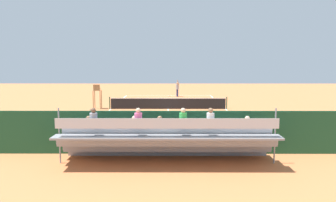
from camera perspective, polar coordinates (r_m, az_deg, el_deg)
name	(u,v)px	position (r m, az deg, el deg)	size (l,w,h in m)	color
ground_plane	(168,109)	(29.74, 0.03, -1.33)	(60.00, 60.00, 0.00)	#D17542
court_line_markings	(168,109)	(29.78, 0.03, -1.32)	(10.10, 22.20, 0.01)	white
tennis_net	(168,103)	(29.67, 0.03, -0.38)	(10.30, 0.10, 1.07)	black
backdrop_wall	(167,132)	(15.78, -0.13, -5.25)	(18.00, 0.16, 2.00)	#1E4C2D
bleacher_stand	(164,140)	(14.43, -0.66, -6.48)	(9.06, 2.40, 2.48)	gray
umpire_chair	(97,94)	(30.34, -11.77, 1.18)	(0.67, 0.67, 2.14)	olive
courtside_bench	(214,138)	(16.73, 7.68, -6.15)	(1.80, 0.40, 0.93)	#33383D
equipment_bag	(173,146)	(16.56, 0.88, -7.57)	(0.90, 0.36, 0.36)	black
tennis_player	(177,88)	(39.24, 1.58, 2.22)	(0.47, 0.55, 1.93)	navy
tennis_racket	(171,96)	(39.81, 0.56, 0.84)	(0.54, 0.48, 0.03)	black
tennis_ball_near	(192,99)	(36.71, 4.07, 0.32)	(0.07, 0.07, 0.07)	#CCDB33
tennis_ball_far	(173,100)	(35.89, 0.83, 0.18)	(0.07, 0.07, 0.07)	#CCDB33
line_judge	(88,128)	(17.12, -13.20, -4.40)	(0.42, 0.55, 1.93)	#232328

